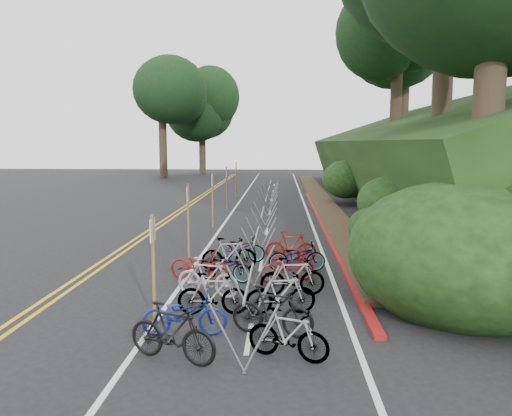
% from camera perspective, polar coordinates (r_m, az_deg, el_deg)
% --- Properties ---
extents(ground, '(120.00, 120.00, 0.00)m').
position_cam_1_polar(ground, '(12.69, -14.57, -10.54)').
color(ground, black).
rests_on(ground, ground).
extents(road_markings, '(7.47, 80.00, 0.01)m').
position_cam_1_polar(road_markings, '(22.15, -5.18, -2.58)').
color(road_markings, gold).
rests_on(road_markings, ground).
extents(red_curb, '(0.25, 28.00, 0.10)m').
position_cam_1_polar(red_curb, '(23.88, 7.60, -1.76)').
color(red_curb, maroon).
rests_on(red_curb, ground).
extents(embankment, '(14.30, 48.14, 9.11)m').
position_cam_1_polar(embankment, '(31.92, 19.77, 4.74)').
color(embankment, black).
rests_on(embankment, ground).
extents(bike_rack_front, '(1.18, 2.80, 1.26)m').
position_cam_1_polar(bike_rack_front, '(9.72, -0.81, -10.34)').
color(bike_rack_front, gray).
rests_on(bike_rack_front, ground).
extents(bike_racks_rest, '(1.14, 23.00, 1.17)m').
position_cam_1_polar(bike_racks_rest, '(24.69, 1.19, 0.49)').
color(bike_racks_rest, gray).
rests_on(bike_racks_rest, ground).
extents(signpost_near, '(0.08, 0.40, 2.35)m').
position_cam_1_polar(signpost_near, '(11.08, -11.65, -5.83)').
color(signpost_near, brown).
rests_on(signpost_near, ground).
extents(signposts_rest, '(0.08, 18.40, 2.50)m').
position_cam_1_polar(signposts_rest, '(25.80, -4.08, 2.06)').
color(signposts_rest, brown).
rests_on(signposts_rest, ground).
extents(bike_front, '(1.03, 1.82, 0.91)m').
position_cam_1_polar(bike_front, '(14.26, -6.57, -6.44)').
color(bike_front, maroon).
rests_on(bike_front, ground).
extents(bike_valet, '(3.36, 9.45, 1.07)m').
position_cam_1_polar(bike_valet, '(12.74, -0.68, -7.98)').
color(bike_valet, black).
rests_on(bike_valet, ground).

